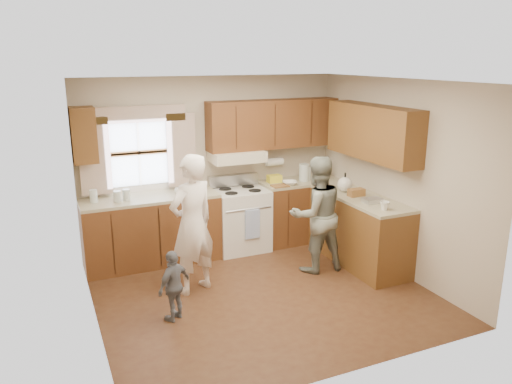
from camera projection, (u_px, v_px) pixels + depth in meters
name	position (u px, v px, depth m)	size (l,w,h in m)	color
room	(262.00, 193.00, 5.69)	(3.80, 3.80, 3.80)	#432314
kitchen_fixtures	(270.00, 198.00, 6.99)	(3.80, 2.25, 2.15)	#44230E
stove	(240.00, 219.00, 7.28)	(0.76, 0.67, 1.07)	silver
woman_left	(192.00, 224.00, 5.87)	(0.62, 0.40, 1.69)	white
woman_right	(316.00, 214.00, 6.48)	(0.75, 0.58, 1.54)	#23362B
child	(174.00, 286.00, 5.32)	(0.46, 0.19, 0.79)	slate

